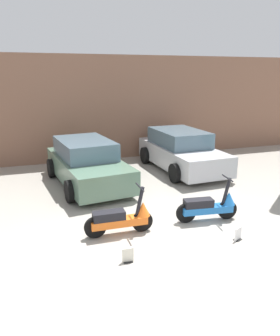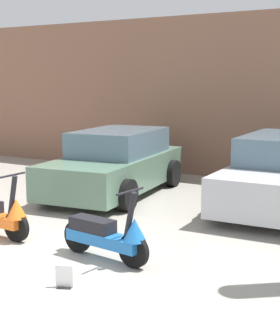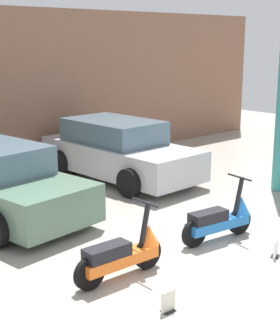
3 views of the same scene
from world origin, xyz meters
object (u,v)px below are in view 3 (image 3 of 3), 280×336
object	(u,v)px
scooter_front_right	(221,219)
car_rear_center	(119,151)
scooter_front_left	(123,253)
placard_near_left_scooter	(168,303)
placard_near_right_scooter	(276,250)

from	to	relation	value
scooter_front_right	car_rear_center	xyz separation A→B (m)	(1.18, 3.94, 0.28)
scooter_front_left	scooter_front_right	distance (m)	2.00
car_rear_center	placard_near_left_scooter	size ratio (longest dim) A/B	15.13
scooter_front_left	placard_near_left_scooter	bearing A→B (deg)	-98.82
scooter_front_right	placard_near_left_scooter	distance (m)	2.43
placard_near_left_scooter	scooter_front_left	bearing A→B (deg)	79.53
scooter_front_left	car_rear_center	xyz separation A→B (m)	(3.18, 3.94, 0.28)
scooter_front_right	placard_near_right_scooter	world-z (taller)	scooter_front_right
placard_near_left_scooter	placard_near_right_scooter	size ratio (longest dim) A/B	1.00
scooter_front_left	car_rear_center	bearing A→B (deg)	52.71
car_rear_center	placard_near_right_scooter	xyz separation A→B (m)	(-1.12, -4.91, -0.52)
car_rear_center	placard_near_right_scooter	distance (m)	5.06
scooter_front_left	placard_near_left_scooter	size ratio (longest dim) A/B	5.41
scooter_front_left	placard_near_right_scooter	distance (m)	2.30
scooter_front_right	car_rear_center	world-z (taller)	car_rear_center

